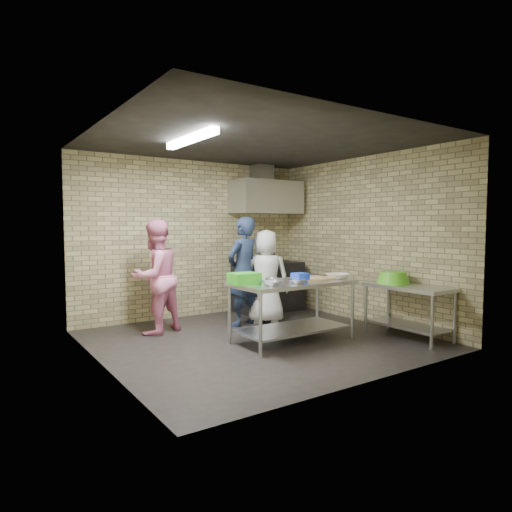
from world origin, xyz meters
The scene contains 26 objects.
floor centered at (0.00, 0.00, 0.00)m, with size 4.20×4.20×0.00m, color black.
ceiling centered at (0.00, 0.00, 2.70)m, with size 4.20×4.20×0.00m, color black.
back_wall centered at (0.00, 2.00, 1.35)m, with size 4.20×0.06×2.70m, color tan.
front_wall centered at (0.00, -2.00, 1.35)m, with size 4.20×0.06×2.70m, color tan.
left_wall centered at (-2.10, 0.00, 1.35)m, with size 0.06×4.00×2.70m, color tan.
right_wall centered at (2.10, 0.00, 1.35)m, with size 0.06×4.00×2.70m, color tan.
prep_table centered at (0.33, -0.34, 0.41)m, with size 1.66×0.83×0.83m, color silver.
side_counter centered at (1.80, -1.10, 0.38)m, with size 0.60×1.20×0.75m, color silver.
stove centered at (1.35, 1.65, 0.45)m, with size 1.20×0.70×0.90m, color black.
range_hood centered at (1.35, 1.70, 2.10)m, with size 1.30×0.60×0.60m, color silver.
hood_duct centered at (1.35, 1.85, 2.55)m, with size 0.35×0.30×0.30m, color #A5A8AD.
wall_shelf centered at (1.65, 1.89, 1.92)m, with size 0.80×0.20×0.04m, color #3F2B19.
fluorescent_fixture centered at (-1.00, 0.00, 2.64)m, with size 0.10×1.25×0.08m, color white.
green_crate centered at (-0.37, -0.22, 0.90)m, with size 0.37×0.28×0.15m, color green.
blue_tub centered at (0.38, -0.44, 0.89)m, with size 0.18×0.18×0.12m, color blue.
cutting_board centered at (0.68, -0.36, 0.84)m, with size 0.51×0.39×0.03m, color tan.
mixing_bowl_a centered at (-0.17, -0.54, 0.86)m, with size 0.26×0.26×0.06m, color silver.
mixing_bowl_b centered at (0.03, -0.29, 0.86)m, with size 0.20×0.20×0.06m, color #B0B1B7.
mixing_bowl_c centered at (0.23, -0.56, 0.86)m, with size 0.24×0.24×0.06m, color silver.
ceramic_bowl centered at (1.03, -0.49, 0.87)m, with size 0.32×0.32×0.08m, color beige.
green_basin centered at (1.78, -0.85, 0.83)m, with size 0.46×0.46×0.17m, color #59C626, non-canonical shape.
bottle_red centered at (1.40, 1.89, 2.03)m, with size 0.07×0.07×0.18m, color #B22619.
bottle_green centered at (1.80, 1.89, 2.02)m, with size 0.06×0.06×0.15m, color green.
man_navy centered at (0.32, 0.89, 0.86)m, with size 0.63×0.41×1.72m, color #141C33.
woman_pink centered at (-1.03, 1.15, 0.83)m, with size 0.81×0.63×1.66m, color pink.
woman_white centered at (0.71, 0.81, 0.76)m, with size 0.74×0.48×1.51m, color white.
Camera 1 is at (-3.42, -5.00, 1.59)m, focal length 31.14 mm.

